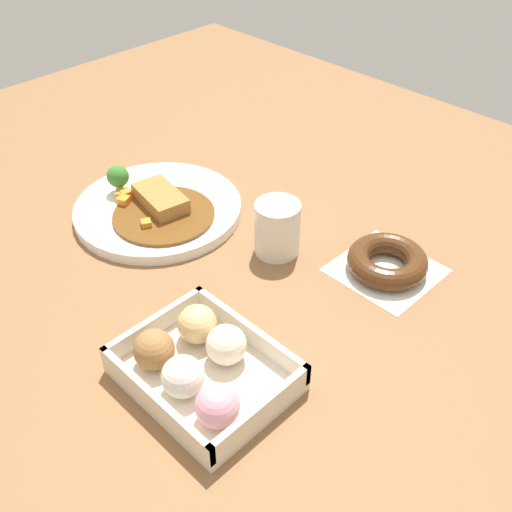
{
  "coord_description": "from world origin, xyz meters",
  "views": [
    {
      "loc": [
        0.57,
        -0.4,
        0.58
      ],
      "look_at": [
        0.09,
        0.08,
        0.03
      ],
      "focal_mm": 42.08,
      "sensor_mm": 36.0,
      "label": 1
    }
  ],
  "objects_px": {
    "curry_plate": "(157,207)",
    "chocolate_ring_donut": "(387,262)",
    "donut_box": "(200,366)",
    "coffee_mug": "(277,228)"
  },
  "relations": [
    {
      "from": "curry_plate",
      "to": "chocolate_ring_donut",
      "type": "xyz_separation_m",
      "value": [
        0.36,
        0.15,
        0.0
      ]
    },
    {
      "from": "curry_plate",
      "to": "chocolate_ring_donut",
      "type": "distance_m",
      "value": 0.39
    },
    {
      "from": "donut_box",
      "to": "coffee_mug",
      "type": "distance_m",
      "value": 0.27
    },
    {
      "from": "donut_box",
      "to": "coffee_mug",
      "type": "height_order",
      "value": "coffee_mug"
    },
    {
      "from": "chocolate_ring_donut",
      "to": "curry_plate",
      "type": "bearing_deg",
      "value": -157.42
    },
    {
      "from": "curry_plate",
      "to": "chocolate_ring_donut",
      "type": "relative_size",
      "value": 1.95
    },
    {
      "from": "donut_box",
      "to": "chocolate_ring_donut",
      "type": "bearing_deg",
      "value": 83.18
    },
    {
      "from": "curry_plate",
      "to": "coffee_mug",
      "type": "height_order",
      "value": "coffee_mug"
    },
    {
      "from": "donut_box",
      "to": "coffee_mug",
      "type": "bearing_deg",
      "value": 113.48
    },
    {
      "from": "curry_plate",
      "to": "chocolate_ring_donut",
      "type": "bearing_deg",
      "value": 22.58
    }
  ]
}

